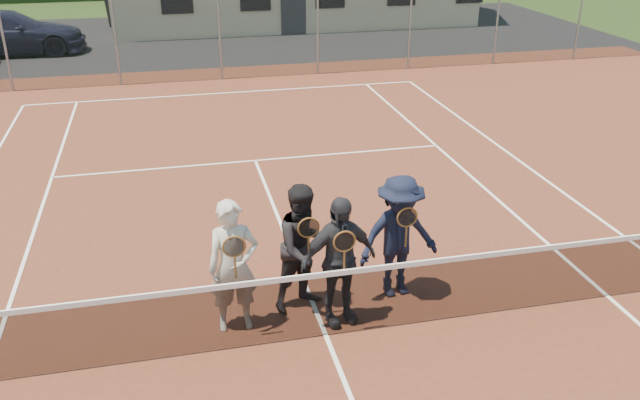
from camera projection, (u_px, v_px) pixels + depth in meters
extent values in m
plane|color=#2C4619|center=(206.00, 39.00, 26.49)|extent=(220.00, 220.00, 0.00)
cube|color=#562819|center=(326.00, 336.00, 8.76)|extent=(30.00, 30.00, 0.02)
cube|color=black|center=(100.00, 43.00, 25.66)|extent=(40.00, 12.00, 0.01)
imported|color=#191A32|center=(8.00, 33.00, 23.68)|extent=(5.18, 2.13, 1.50)
cube|color=white|center=(228.00, 93.00, 19.29)|extent=(10.97, 0.06, 0.01)
cube|color=white|center=(607.00, 296.00, 9.61)|extent=(0.06, 23.77, 0.01)
cube|color=white|center=(255.00, 161.00, 14.43)|extent=(8.23, 0.06, 0.01)
cube|color=white|center=(326.00, 335.00, 8.76)|extent=(0.06, 12.80, 0.01)
cube|color=black|center=(326.00, 305.00, 8.57)|extent=(11.60, 0.02, 0.88)
cube|color=white|center=(326.00, 274.00, 8.38)|extent=(11.60, 0.03, 0.07)
cylinder|color=slate|center=(4.00, 39.00, 18.87)|extent=(0.07, 0.07, 3.00)
cylinder|color=slate|center=(115.00, 35.00, 19.49)|extent=(0.07, 0.07, 3.00)
cylinder|color=slate|center=(219.00, 30.00, 20.11)|extent=(0.07, 0.07, 3.00)
cylinder|color=slate|center=(318.00, 26.00, 20.72)|extent=(0.07, 0.07, 3.00)
cylinder|color=slate|center=(410.00, 22.00, 21.34)|extent=(0.07, 0.07, 3.00)
cylinder|color=slate|center=(498.00, 18.00, 21.96)|extent=(0.07, 0.07, 3.00)
cylinder|color=slate|center=(580.00, 15.00, 22.58)|extent=(0.07, 0.07, 3.00)
cube|color=black|center=(219.00, 30.00, 20.11)|extent=(30.00, 0.03, 3.00)
cube|color=#2D2D33|center=(293.00, 10.00, 26.78)|extent=(1.00, 0.06, 2.00)
cube|color=black|center=(177.00, 0.00, 25.64)|extent=(1.20, 0.06, 1.00)
imported|color=beige|center=(233.00, 267.00, 8.58)|extent=(0.67, 0.45, 1.80)
torus|color=brown|center=(234.00, 247.00, 8.16)|extent=(0.29, 0.02, 0.29)
cylinder|color=black|center=(234.00, 247.00, 8.16)|extent=(0.25, 0.00, 0.25)
cylinder|color=brown|center=(235.00, 267.00, 8.27)|extent=(0.03, 0.03, 0.32)
imported|color=black|center=(304.00, 248.00, 9.04)|extent=(1.06, 0.96, 1.80)
torus|color=brown|center=(308.00, 228.00, 8.62)|extent=(0.29, 0.02, 0.29)
cylinder|color=black|center=(308.00, 228.00, 8.62)|extent=(0.25, 0.00, 0.25)
cylinder|color=brown|center=(309.00, 247.00, 8.73)|extent=(0.03, 0.03, 0.32)
imported|color=#26262B|center=(339.00, 261.00, 8.70)|extent=(1.12, 0.64, 1.80)
torus|color=brown|center=(345.00, 241.00, 8.28)|extent=(0.29, 0.02, 0.29)
cylinder|color=black|center=(345.00, 241.00, 8.28)|extent=(0.25, 0.00, 0.25)
cylinder|color=brown|center=(344.00, 261.00, 8.40)|extent=(0.03, 0.03, 0.32)
imported|color=black|center=(399.00, 237.00, 9.31)|extent=(1.23, 0.79, 1.80)
torus|color=brown|center=(407.00, 217.00, 8.90)|extent=(0.29, 0.02, 0.29)
cylinder|color=black|center=(407.00, 217.00, 8.90)|extent=(0.25, 0.00, 0.25)
cylinder|color=brown|center=(406.00, 236.00, 9.01)|extent=(0.03, 0.03, 0.32)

